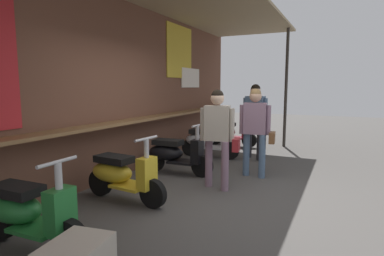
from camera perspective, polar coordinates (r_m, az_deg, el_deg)
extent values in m
plane|color=#474442|center=(4.99, 3.50, -11.78)|extent=(30.11, 30.11, 0.00)
cube|color=brown|center=(5.79, -15.40, 7.36)|extent=(10.75, 0.25, 3.32)
cube|color=brown|center=(5.63, -12.84, 0.94)|extent=(9.68, 0.36, 0.05)
cube|color=gold|center=(7.85, -2.24, 13.55)|extent=(1.24, 0.02, 1.24)
cube|color=beige|center=(8.34, -0.26, 9.02)|extent=(1.01, 0.03, 0.49)
cylinder|color=#332D28|center=(9.00, 16.61, 6.94)|extent=(0.08, 0.08, 3.22)
ellipsoid|color=#237533|center=(3.85, -29.50, -12.43)|extent=(0.41, 0.71, 0.30)
cube|color=black|center=(3.75, -29.23, -9.71)|extent=(0.32, 0.56, 0.10)
cube|color=#237533|center=(3.64, -25.88, -15.85)|extent=(0.40, 0.52, 0.04)
cube|color=#237533|center=(3.35, -22.65, -13.67)|extent=(0.29, 0.17, 0.44)
cylinder|color=#B7B7BC|center=(3.31, -22.77, -11.57)|extent=(0.07, 0.07, 0.70)
cylinder|color=#B7B7BC|center=(3.21, -23.08, -5.64)|extent=(0.46, 0.05, 0.04)
cylinder|color=black|center=(3.39, -21.17, -18.32)|extent=(0.12, 0.40, 0.40)
ellipsoid|color=gold|center=(4.84, -14.23, -7.69)|extent=(0.43, 0.73, 0.30)
cube|color=black|center=(4.75, -13.88, -5.46)|extent=(0.34, 0.57, 0.10)
cube|color=gold|center=(4.65, -11.05, -10.15)|extent=(0.42, 0.53, 0.04)
cube|color=gold|center=(4.40, -8.15, -8.11)|extent=(0.29, 0.18, 0.44)
cylinder|color=#B7B7BC|center=(4.37, -8.18, -6.46)|extent=(0.07, 0.07, 0.70)
cylinder|color=#B7B7BC|center=(4.30, -8.27, -1.93)|extent=(0.46, 0.07, 0.04)
cylinder|color=black|center=(4.42, -7.05, -11.68)|extent=(0.13, 0.41, 0.40)
cylinder|color=black|center=(5.06, -16.21, -9.42)|extent=(0.13, 0.41, 0.40)
ellipsoid|color=black|center=(6.07, -4.77, -4.40)|extent=(0.42, 0.72, 0.30)
cube|color=black|center=(6.01, -4.37, -2.57)|extent=(0.33, 0.56, 0.10)
cube|color=black|center=(5.95, -1.75, -6.09)|extent=(0.41, 0.52, 0.04)
cube|color=black|center=(5.79, 0.95, -4.25)|extent=(0.29, 0.17, 0.44)
cylinder|color=#B7B7BC|center=(5.76, 0.95, -2.98)|extent=(0.07, 0.07, 0.70)
cylinder|color=#B7B7BC|center=(5.71, 0.96, 0.47)|extent=(0.46, 0.06, 0.04)
cylinder|color=black|center=(5.81, 1.86, -6.93)|extent=(0.12, 0.40, 0.40)
cylinder|color=black|center=(6.23, -6.80, -6.00)|extent=(0.12, 0.40, 0.40)
ellipsoid|color=#B2B5BA|center=(7.45, 1.42, -2.15)|extent=(0.40, 0.71, 0.30)
cube|color=black|center=(7.40, 1.78, -0.65)|extent=(0.31, 0.56, 0.10)
cube|color=#B2B5BA|center=(7.35, 3.93, -3.49)|extent=(0.39, 0.51, 0.04)
cube|color=#B2B5BA|center=(7.21, 6.18, -1.95)|extent=(0.28, 0.17, 0.44)
cylinder|color=#B7B7BC|center=(7.19, 6.19, -0.93)|extent=(0.07, 0.07, 0.70)
cylinder|color=#B7B7BC|center=(7.15, 6.23, 1.85)|extent=(0.46, 0.05, 0.04)
cylinder|color=black|center=(7.23, 6.90, -4.11)|extent=(0.11, 0.40, 0.40)
cylinder|color=black|center=(7.59, -0.33, -3.51)|extent=(0.11, 0.40, 0.40)
ellipsoid|color=maroon|center=(8.90, 5.65, -0.60)|extent=(0.39, 0.71, 0.30)
cube|color=black|center=(8.86, 5.97, 0.66)|extent=(0.31, 0.56, 0.10)
cube|color=maroon|center=(8.82, 7.78, -1.70)|extent=(0.39, 0.51, 0.04)
cube|color=maroon|center=(8.71, 9.70, -0.39)|extent=(0.28, 0.17, 0.44)
cylinder|color=#B7B7BC|center=(8.69, 9.72, 0.46)|extent=(0.07, 0.07, 0.70)
cylinder|color=#B7B7BC|center=(8.66, 9.77, 2.76)|extent=(0.46, 0.05, 0.04)
cylinder|color=black|center=(8.72, 10.29, -2.19)|extent=(0.11, 0.40, 0.40)
cylinder|color=black|center=(9.02, 4.13, -1.77)|extent=(0.11, 0.40, 0.40)
cylinder|color=gray|center=(5.26, 3.04, -6.30)|extent=(0.12, 0.12, 0.79)
cylinder|color=gray|center=(5.06, 5.97, -6.89)|extent=(0.12, 0.12, 0.79)
cube|color=#ADA393|center=(5.04, 4.55, 0.88)|extent=(0.27, 0.42, 0.56)
sphere|color=beige|center=(5.01, 4.60, 5.40)|extent=(0.21, 0.21, 0.21)
sphere|color=black|center=(5.00, 4.60, 5.83)|extent=(0.20, 0.20, 0.20)
cylinder|color=#ADA393|center=(5.09, 1.92, 0.70)|extent=(0.08, 0.08, 0.53)
cylinder|color=#ADA393|center=(5.00, 7.22, 0.52)|extent=(0.08, 0.08, 0.53)
cube|color=maroon|center=(5.06, 7.98, -3.00)|extent=(0.27, 0.15, 0.20)
cylinder|color=#232328|center=(7.24, 12.07, -2.45)|extent=(0.12, 0.12, 0.84)
cylinder|color=#232328|center=(7.50, 10.29, -2.07)|extent=(0.12, 0.12, 0.84)
cube|color=slate|center=(7.28, 11.31, 3.31)|extent=(0.26, 0.45, 0.59)
sphere|color=beige|center=(7.26, 11.39, 6.63)|extent=(0.23, 0.23, 0.23)
sphere|color=black|center=(7.26, 11.40, 6.94)|extent=(0.21, 0.21, 0.21)
cylinder|color=slate|center=(7.19, 13.13, 3.03)|extent=(0.08, 0.08, 0.56)
cylinder|color=slate|center=(7.39, 9.53, 3.23)|extent=(0.08, 0.08, 0.56)
cylinder|color=slate|center=(5.97, 9.75, -4.70)|extent=(0.12, 0.12, 0.79)
cylinder|color=slate|center=(5.86, 12.53, -5.01)|extent=(0.12, 0.12, 0.79)
cube|color=gray|center=(5.81, 11.30, 1.70)|extent=(0.25, 0.42, 0.56)
sphere|color=tan|center=(5.78, 11.40, 5.64)|extent=(0.22, 0.22, 0.22)
sphere|color=olive|center=(5.78, 11.41, 6.02)|extent=(0.20, 0.20, 0.20)
cylinder|color=gray|center=(5.84, 8.97, 1.56)|extent=(0.08, 0.08, 0.53)
cylinder|color=gray|center=(5.79, 13.64, 1.38)|extent=(0.08, 0.08, 0.53)
cube|color=brown|center=(5.84, 14.24, -1.70)|extent=(0.27, 0.13, 0.20)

